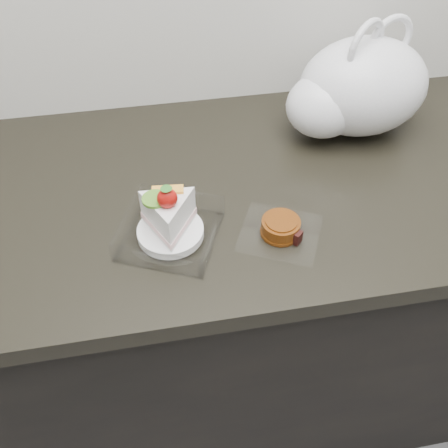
# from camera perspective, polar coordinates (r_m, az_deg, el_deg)

# --- Properties ---
(counter) EXTENTS (2.04, 0.64, 0.90)m
(counter) POSITION_cam_1_polar(r_m,az_deg,el_deg) (1.36, 3.54, -9.11)
(counter) COLOR black
(counter) RESTS_ON ground
(cake_tray) EXTENTS (0.21, 0.21, 0.13)m
(cake_tray) POSITION_cam_1_polar(r_m,az_deg,el_deg) (0.89, -6.24, 0.05)
(cake_tray) COLOR white
(cake_tray) RESTS_ON counter
(mooncake_wrap) EXTENTS (0.18, 0.18, 0.03)m
(mooncake_wrap) POSITION_cam_1_polar(r_m,az_deg,el_deg) (0.91, 6.54, -0.51)
(mooncake_wrap) COLOR white
(mooncake_wrap) RESTS_ON counter
(plastic_bag) EXTENTS (0.37, 0.31, 0.26)m
(plastic_bag) POSITION_cam_1_polar(r_m,az_deg,el_deg) (1.14, 14.78, 14.63)
(plastic_bag) COLOR white
(plastic_bag) RESTS_ON counter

